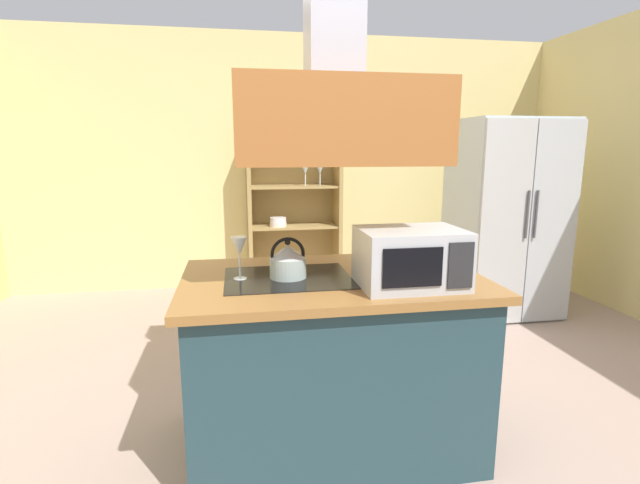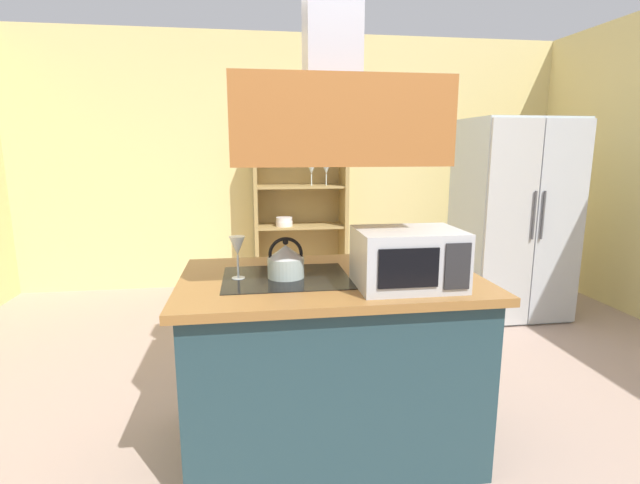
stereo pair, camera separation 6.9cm
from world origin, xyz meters
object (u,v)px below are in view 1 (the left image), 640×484
dish_cabinet (293,219)px  wine_glass_on_counter (239,248)px  refrigerator (505,218)px  cutting_board (414,258)px  microwave (411,258)px  kettle (288,261)px

dish_cabinet → wine_glass_on_counter: dish_cabinet is taller
refrigerator → dish_cabinet: (-1.81, 1.13, -0.13)m
refrigerator → wine_glass_on_counter: bearing=-144.6°
refrigerator → dish_cabinet: refrigerator is taller
refrigerator → cutting_board: bearing=-134.6°
cutting_board → microwave: bearing=-112.9°
kettle → microwave: bearing=-22.8°
refrigerator → wine_glass_on_counter: (-2.41, -1.71, 0.17)m
dish_cabinet → microwave: dish_cabinet is taller
kettle → wine_glass_on_counter: size_ratio=0.95×
kettle → cutting_board: (0.74, 0.27, -0.07)m
refrigerator → microwave: refrigerator is taller
microwave → wine_glass_on_counter: size_ratio=2.23×
wine_glass_on_counter → kettle: bearing=-3.9°
kettle → microwave: (0.53, -0.22, 0.05)m
refrigerator → wine_glass_on_counter: size_ratio=8.58×
cutting_board → wine_glass_on_counter: wine_glass_on_counter is taller
dish_cabinet → kettle: dish_cabinet is taller
dish_cabinet → microwave: bearing=-86.9°
cutting_board → refrigerator: bearing=45.4°
refrigerator → cutting_board: refrigerator is taller
kettle → dish_cabinet: bearing=82.7°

